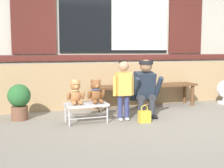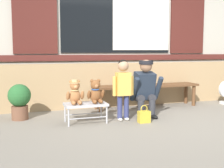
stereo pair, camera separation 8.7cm
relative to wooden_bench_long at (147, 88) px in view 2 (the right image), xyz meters
name	(u,v)px [view 2 (the right image)]	position (x,y,z in m)	size (l,w,h in m)	color
ground_plane	(157,121)	(-0.32, -1.06, -0.37)	(60.00, 60.00, 0.00)	gray
brick_low_wall	(124,84)	(-0.32, 0.37, 0.05)	(7.18, 0.25, 0.85)	tan
shop_facade	(116,13)	(-0.32, 0.88, 1.51)	(7.33, 0.26, 3.78)	#B7B2A3
wooden_bench_long	(147,88)	(0.00, 0.00, 0.00)	(2.10, 0.40, 0.44)	brown
small_display_bench	(86,105)	(-1.41, -0.83, -0.11)	(0.64, 0.36, 0.30)	#BCBCC1
teddy_bear_with_hat	(75,92)	(-1.57, -0.83, 0.10)	(0.28, 0.27, 0.36)	#A86B3D
teddy_bear_plain	(96,92)	(-1.25, -0.83, 0.09)	(0.28, 0.26, 0.36)	brown
child_standing	(123,83)	(-0.82, -0.88, 0.22)	(0.35, 0.18, 0.96)	navy
adult_crouching	(145,88)	(-0.39, -0.76, 0.11)	(0.50, 0.49, 0.95)	#333338
handbag_on_ground	(144,116)	(-0.57, -1.12, -0.28)	(0.18, 0.11, 0.27)	gold
potted_plant	(20,100)	(-2.36, -0.29, -0.05)	(0.36, 0.36, 0.57)	brown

